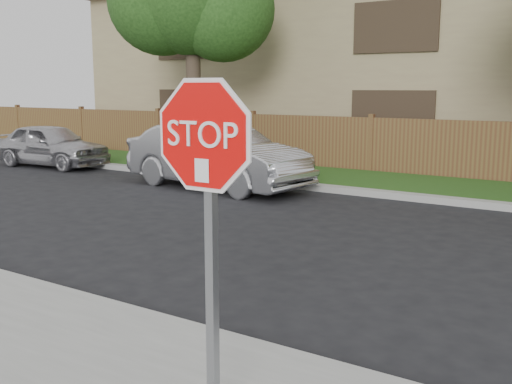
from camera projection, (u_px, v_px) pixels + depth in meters
The scene contains 6 objects.
ground at pixel (293, 359), 5.47m from camera, with size 90.00×90.00×0.00m, color black.
far_curb at pixel (492, 205), 12.17m from camera, with size 70.00×0.30×0.15m, color gray.
grass_strip at pixel (508, 194), 13.53m from camera, with size 70.00×3.00×0.12m, color #1E4714.
stop_sign at pixel (206, 185), 3.83m from camera, with size 1.01×0.13×2.55m.
sedan_far_left at pixel (51, 145), 18.50m from camera, with size 1.58×3.93×1.34m, color #B5B3B8.
sedan_left at pixel (217, 155), 14.53m from camera, with size 1.70×4.88×1.61m, color #B4B5B9.
Camera 1 is at (2.52, -4.47, 2.45)m, focal length 42.00 mm.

